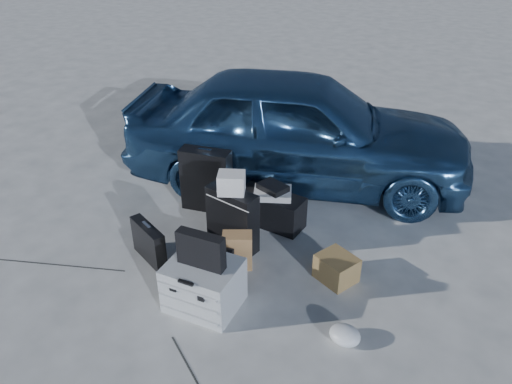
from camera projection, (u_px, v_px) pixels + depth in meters
ground at (195, 277)px, 4.80m from camera, size 60.00×60.00×0.00m
car at (298, 128)px, 6.14m from camera, size 4.48×2.72×1.42m
pelican_case at (204, 285)px, 4.37m from camera, size 0.62×0.51×0.44m
laptop_bag at (201, 250)px, 4.18m from camera, size 0.43×0.12×0.32m
briefcase at (149, 243)px, 4.94m from camera, size 0.51×0.33×0.40m
suitcase_left at (206, 180)px, 5.70m from camera, size 0.60×0.29×0.74m
suitcase_right at (233, 219)px, 5.07m from camera, size 0.58×0.31×0.66m
white_carton at (231, 183)px, 4.84m from camera, size 0.32×0.29×0.21m
duffel_bag at (271, 209)px, 5.51m from camera, size 0.76×0.39×0.37m
flat_box_white at (273, 193)px, 5.39m from camera, size 0.49×0.43×0.07m
flat_box_black at (273, 187)px, 5.36m from camera, size 0.36×0.31×0.06m
kraft_bag at (238, 250)px, 4.85m from camera, size 0.33×0.28×0.38m
cardboard_box at (337, 268)px, 4.71m from camera, size 0.44×0.42×0.26m
plastic_bag at (345, 335)px, 4.06m from camera, size 0.30×0.27×0.14m
messenger_bag at (210, 263)px, 4.74m from camera, size 0.46×0.24×0.31m
green_bottle at (172, 279)px, 4.54m from camera, size 0.09×0.09×0.31m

